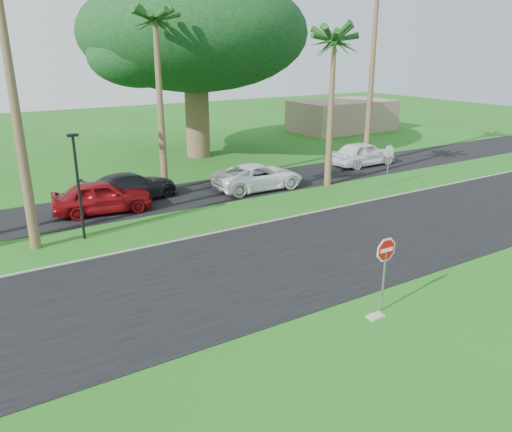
{
  "coord_description": "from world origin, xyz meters",
  "views": [
    {
      "loc": [
        -10.35,
        -12.95,
        7.97
      ],
      "look_at": [
        -0.72,
        2.63,
        1.8
      ],
      "focal_mm": 35.0,
      "sensor_mm": 36.0,
      "label": 1
    }
  ],
  "objects": [
    {
      "name": "canopy_tree",
      "position": [
        6.0,
        22.0,
        8.95
      ],
      "size": [
        16.5,
        16.5,
        13.12
      ],
      "color": "brown",
      "rests_on": "ground"
    },
    {
      "name": "car_pickup",
      "position": [
        14.56,
        12.82,
        0.85
      ],
      "size": [
        5.04,
        2.1,
        1.7
      ],
      "primitive_type": "imported",
      "rotation": [
        0.0,
        0.0,
        1.59
      ],
      "color": "white",
      "rests_on": "ground"
    },
    {
      "name": "parking_strip",
      "position": [
        0.0,
        12.5,
        0.01
      ],
      "size": [
        120.0,
        5.0,
        0.02
      ],
      "primitive_type": "cube",
      "color": "black",
      "rests_on": "ground"
    },
    {
      "name": "building_far",
      "position": [
        24.0,
        26.0,
        1.5
      ],
      "size": [
        10.0,
        6.0,
        3.0
      ],
      "primitive_type": "cube",
      "color": "gray",
      "rests_on": "ground"
    },
    {
      "name": "palm_center",
      "position": [
        0.0,
        14.0,
        9.16
      ],
      "size": [
        5.0,
        5.0,
        10.5
      ],
      "color": "brown",
      "rests_on": "ground"
    },
    {
      "name": "stop_sign_far",
      "position": [
        12.0,
        8.0,
        1.77
      ],
      "size": [
        1.05,
        0.07,
        2.62
      ],
      "rotation": [
        0.0,
        0.0,
        3.14
      ],
      "color": "gray",
      "rests_on": "ground"
    },
    {
      "name": "car_red",
      "position": [
        -4.25,
        11.74,
        0.84
      ],
      "size": [
        5.14,
        2.66,
        1.67
      ],
      "primitive_type": "imported",
      "rotation": [
        0.0,
        0.0,
        1.43
      ],
      "color": "maroon",
      "rests_on": "ground"
    },
    {
      "name": "road",
      "position": [
        0.0,
        2.0,
        0.01
      ],
      "size": [
        120.0,
        8.0,
        0.02
      ],
      "primitive_type": "cube",
      "color": "black",
      "rests_on": "ground"
    },
    {
      "name": "car_dark",
      "position": [
        -2.34,
        13.01,
        0.78
      ],
      "size": [
        5.71,
        3.36,
        1.55
      ],
      "primitive_type": "imported",
      "rotation": [
        0.0,
        0.0,
        1.81
      ],
      "color": "black",
      "rests_on": "ground"
    },
    {
      "name": "curb",
      "position": [
        0.0,
        6.05,
        0.03
      ],
      "size": [
        120.0,
        0.12,
        0.06
      ],
      "primitive_type": "cube",
      "color": "gray",
      "rests_on": "ground"
    },
    {
      "name": "stop_sign_near",
      "position": [
        0.5,
        -3.0,
        1.77
      ],
      "size": [
        1.05,
        0.07,
        2.62
      ],
      "color": "gray",
      "rests_on": "ground"
    },
    {
      "name": "palm_right_near",
      "position": [
        9.0,
        10.0,
        8.19
      ],
      "size": [
        5.0,
        5.0,
        9.5
      ],
      "color": "brown",
      "rests_on": "ground"
    },
    {
      "name": "streetlight_right",
      "position": [
        -6.0,
        8.5,
        2.65
      ],
      "size": [
        0.45,
        0.25,
        4.64
      ],
      "color": "black",
      "rests_on": "ground"
    },
    {
      "name": "car_minivan",
      "position": [
        4.85,
        11.37,
        0.76
      ],
      "size": [
        5.51,
        2.64,
        1.52
      ],
      "primitive_type": "imported",
      "rotation": [
        0.0,
        0.0,
        1.55
      ],
      "color": "white",
      "rests_on": "ground"
    },
    {
      "name": "utility_slab",
      "position": [
        0.06,
        -3.22,
        0.03
      ],
      "size": [
        0.56,
        0.37,
        0.06
      ],
      "primitive_type": "cube",
      "rotation": [
        0.0,
        0.0,
        0.03
      ],
      "color": "#A09F98",
      "rests_on": "ground"
    },
    {
      "name": "ground",
      "position": [
        0.0,
        0.0,
        0.0
      ],
      "size": [
        120.0,
        120.0,
        0.0
      ],
      "primitive_type": "plane",
      "color": "#1E5A16",
      "rests_on": "ground"
    }
  ]
}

